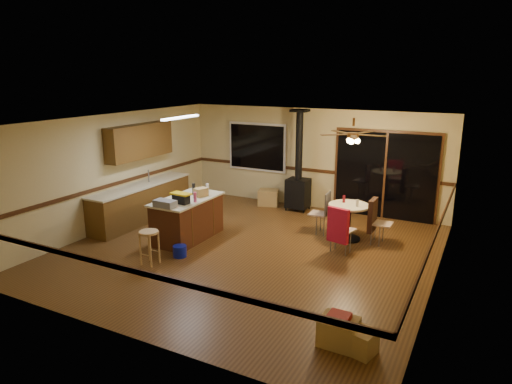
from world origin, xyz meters
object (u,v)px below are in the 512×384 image
Objects in this scene: toolbox_grey at (165,204)px; box_corner_a at (339,332)px; box_under_window at (268,197)px; bar_stool at (150,248)px; chair_left at (324,208)px; toolbox_black at (181,199)px; box_corner_b at (360,341)px; chair_near at (339,225)px; wood_stove at (298,183)px; chair_right at (374,216)px; kitchen_island at (188,218)px; blue_bucket at (180,251)px; dining_table at (349,216)px.

toolbox_grey reaches higher than box_corner_a.
box_under_window is at bearing 83.56° from toolbox_grey.
box_corner_a is at bearing -12.96° from bar_stool.
bar_stool is 1.34× the size of box_corner_a.
box_corner_a is at bearing -67.99° from chair_left.
toolbox_black reaches higher than box_corner_b.
toolbox_black is 4.52m from box_corner_a.
chair_left is 0.74× the size of chair_near.
chair_right is at bearing -32.56° from wood_stove.
kitchen_island reaches higher than box_under_window.
wood_stove is 3.60× the size of chair_near.
bar_stool reaches higher than box_corner_b.
chair_near is at bearing 30.05° from blue_bucket.
toolbox_black is at bearing 69.23° from toolbox_grey.
toolbox_black is 0.70× the size of box_corner_a.
bar_stool is (0.05, -1.08, -0.67)m from toolbox_black.
chair_right reaches higher than box_corner_a.
chair_left is 2.56m from box_under_window.
box_under_window is at bearing 149.41° from dining_table.
chair_left is (-0.59, 0.11, 0.06)m from dining_table.
kitchen_island is 4.74m from box_corner_a.
wood_stove is 2.73m from chair_right.
chair_near is at bearing 11.70° from kitchen_island.
box_corner_a is (0.50, -3.94, -0.41)m from chair_right.
bar_stool is (0.17, -1.45, -0.13)m from kitchen_island.
kitchen_island reaches higher than box_corner_a.
toolbox_black reaches higher than box_under_window.
dining_table is at bearing 104.69° from box_corner_a.
blue_bucket is at bearing -59.06° from toolbox_black.
kitchen_island is 3.94m from chair_right.
toolbox_grey is 0.38m from toolbox_black.
chair_near reaches higher than bar_stool.
chair_near is (2.97, 2.10, 0.27)m from bar_stool.
kitchen_island is at bearing 116.41° from blue_bucket.
blue_bucket is 0.55× the size of box_corner_a.
blue_bucket is (0.28, 0.54, -0.21)m from bar_stool.
toolbox_black reaches higher than toolbox_grey.
toolbox_grey is at bearing 103.72° from bar_stool.
wood_stove is at bearing -3.28° from box_under_window.
dining_table reaches higher than box_under_window.
chair_near reaches higher than blue_bucket.
bar_stool is (-1.13, -4.50, -0.40)m from wood_stove.
box_under_window is at bearing 176.72° from wood_stove.
chair_right is at bearing 23.68° from kitchen_island.
chair_near is 1.00× the size of chair_right.
chair_near is at bearing -116.33° from chair_right.
toolbox_grey is at bearing -109.08° from wood_stove.
wood_stove is 4.09m from blue_bucket.
chair_right is 1.76× the size of box_corner_b.
wood_stove is at bearing 130.07° from chair_left.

